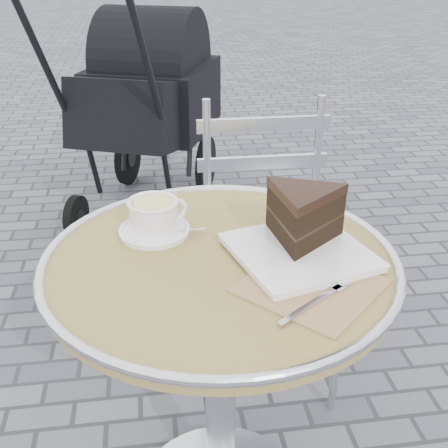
{
  "coord_description": "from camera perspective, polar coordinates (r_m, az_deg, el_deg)",
  "views": [
    {
      "loc": [
        -0.13,
        -0.96,
        1.3
      ],
      "look_at": [
        0.02,
        0.05,
        0.78
      ],
      "focal_mm": 45.0,
      "sensor_mm": 36.0,
      "label": 1
    }
  ],
  "objects": [
    {
      "name": "cafe_table",
      "position": [
        1.22,
        -0.37,
        -10.13
      ],
      "size": [
        0.72,
        0.72,
        0.74
      ],
      "color": "silver",
      "rests_on": "ground"
    },
    {
      "name": "cappuccino_set",
      "position": [
        1.21,
        -7.06,
        0.51
      ],
      "size": [
        0.18,
        0.15,
        0.08
      ],
      "rotation": [
        0.0,
        0.0,
        0.43
      ],
      "color": "white",
      "rests_on": "cafe_table"
    },
    {
      "name": "cake_plate_set",
      "position": [
        1.13,
        7.95,
        0.03
      ],
      "size": [
        0.31,
        0.41,
        0.13
      ],
      "rotation": [
        0.0,
        0.0,
        0.27
      ],
      "color": "#A07958",
      "rests_on": "cafe_table"
    },
    {
      "name": "bistro_chair",
      "position": [
        1.71,
        4.3,
        0.99
      ],
      "size": [
        0.4,
        0.4,
        0.89
      ],
      "rotation": [
        0.0,
        0.0,
        -0.01
      ],
      "color": "silver",
      "rests_on": "ground"
    },
    {
      "name": "baby_stroller",
      "position": [
        2.91,
        -7.91,
        11.3
      ],
      "size": [
        0.87,
        1.22,
        1.16
      ],
      "rotation": [
        0.0,
        0.0,
        -0.38
      ],
      "color": "black",
      "rests_on": "ground"
    }
  ]
}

